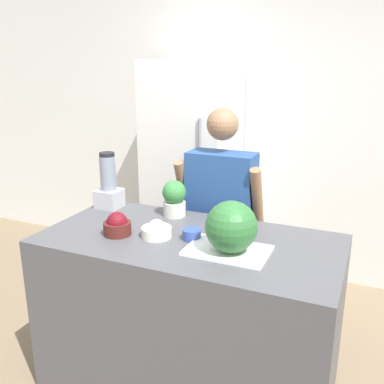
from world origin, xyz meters
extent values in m
cube|color=white|center=(0.00, 2.15, 1.30)|extent=(8.00, 0.06, 2.60)
cube|color=#4C4C51|center=(0.00, 0.41, 0.48)|extent=(1.62, 0.82, 0.95)
cube|color=white|center=(-0.58, 1.77, 0.95)|extent=(0.70, 0.65, 1.90)
cylinder|color=gray|center=(-0.37, 1.43, 1.14)|extent=(0.02, 0.02, 0.66)
cube|color=gray|center=(-0.04, 1.03, 0.38)|extent=(0.34, 0.18, 0.77)
cube|color=#284C8C|center=(-0.04, 1.03, 1.04)|extent=(0.45, 0.22, 0.54)
sphere|color=#936B4C|center=(-0.04, 1.03, 1.49)|extent=(0.21, 0.21, 0.21)
cylinder|color=#936B4C|center=(-0.30, 0.99, 1.03)|extent=(0.07, 0.22, 0.46)
cylinder|color=#936B4C|center=(0.22, 0.99, 1.03)|extent=(0.07, 0.22, 0.46)
cube|color=white|center=(0.25, 0.32, 0.96)|extent=(0.41, 0.28, 0.01)
sphere|color=#2D6B33|center=(0.27, 0.31, 1.10)|extent=(0.26, 0.26, 0.26)
cylinder|color=#511E19|center=(-0.38, 0.30, 0.99)|extent=(0.15, 0.15, 0.07)
sphere|color=maroon|center=(-0.38, 0.30, 1.03)|extent=(0.12, 0.12, 0.12)
cylinder|color=white|center=(-0.17, 0.35, 0.98)|extent=(0.17, 0.17, 0.06)
sphere|color=white|center=(-0.17, 0.35, 1.01)|extent=(0.09, 0.09, 0.09)
cylinder|color=#334C9E|center=(0.02, 0.40, 0.98)|extent=(0.10, 0.10, 0.06)
cube|color=#B7B7BC|center=(-0.69, 0.67, 1.01)|extent=(0.15, 0.15, 0.12)
cylinder|color=gray|center=(-0.69, 0.67, 1.18)|extent=(0.10, 0.10, 0.22)
cylinder|color=black|center=(-0.69, 0.67, 1.31)|extent=(0.10, 0.10, 0.02)
cylinder|color=beige|center=(-0.23, 0.70, 1.00)|extent=(0.14, 0.14, 0.09)
sphere|color=#387F3D|center=(-0.23, 0.70, 1.11)|extent=(0.15, 0.15, 0.15)
camera|label=1|loc=(0.88, -1.55, 1.86)|focal=40.00mm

